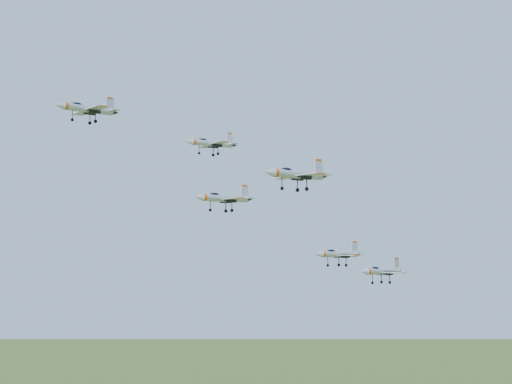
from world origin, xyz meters
name	(u,v)px	position (x,y,z in m)	size (l,w,h in m)	color
jet_lead	(87,109)	(-16.63, 16.38, 155.25)	(13.32, 11.20, 3.58)	#B2B7C0
jet_left_high	(211,143)	(0.65, -2.87, 147.29)	(10.48, 8.64, 2.80)	#B2B7C0
jet_right_high	(296,174)	(6.20, -22.89, 140.22)	(12.71, 10.60, 3.40)	#B2B7C0
jet_left_low	(223,198)	(5.71, 2.57, 138.05)	(12.70, 10.51, 3.39)	#B2B7C0
jet_right_low	(338,254)	(19.85, -14.22, 127.75)	(10.62, 8.82, 2.84)	#B2B7C0
jet_trail	(381,271)	(35.54, -6.05, 124.31)	(11.91, 9.98, 3.19)	#B2B7C0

